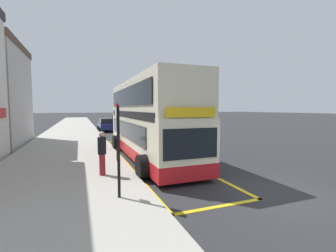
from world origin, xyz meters
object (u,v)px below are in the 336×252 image
parked_car_teal_distant (165,126)px  pedestrian_waiting_near_sign (102,151)px  bus_stop_sign (118,143)px  parked_car_navy_ahead (106,125)px  double_decker_bus (147,122)px  parked_car_navy_kerbside (117,117)px

parked_car_teal_distant → pedestrian_waiting_near_sign: bearing=-116.4°
bus_stop_sign → parked_car_navy_ahead: size_ratio=0.68×
double_decker_bus → pedestrian_waiting_near_sign: 4.49m
parked_car_navy_kerbside → pedestrian_waiting_near_sign: size_ratio=2.35×
parked_car_teal_distant → parked_car_navy_ahead: bearing=143.1°
bus_stop_sign → parked_car_navy_ahead: bearing=84.8°
double_decker_bus → pedestrian_waiting_near_sign: (-2.87, -3.32, -0.95)m
double_decker_bus → parked_car_navy_ahead: size_ratio=2.68×
parked_car_navy_kerbside → bus_stop_sign: bearing=-97.3°
double_decker_bus → parked_car_navy_ahead: (-0.55, 16.65, -1.27)m
double_decker_bus → bus_stop_sign: (-2.62, -5.89, -0.26)m
double_decker_bus → parked_car_teal_distant: size_ratio=2.68×
parked_car_navy_kerbside → pedestrian_waiting_near_sign: bearing=-98.0°
bus_stop_sign → pedestrian_waiting_near_sign: bearing=95.6°
double_decker_bus → parked_car_navy_ahead: double_decker_bus is taller
parked_car_navy_ahead → parked_car_teal_distant: bearing=141.2°
bus_stop_sign → pedestrian_waiting_near_sign: (-0.25, 2.57, -0.68)m
bus_stop_sign → parked_car_teal_distant: bearing=65.5°
parked_car_navy_kerbside → parked_car_navy_ahead: same height
pedestrian_waiting_near_sign → double_decker_bus: bearing=49.1°
pedestrian_waiting_near_sign → parked_car_navy_kerbside: bearing=80.8°
double_decker_bus → parked_car_navy_kerbside: size_ratio=2.68×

